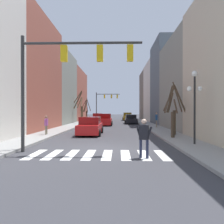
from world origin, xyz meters
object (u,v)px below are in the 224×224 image
(street_tree_right_mid, at_px, (172,116))
(street_tree_left_near, at_px, (86,111))
(car_parked_left_far, at_px, (98,118))
(traffic_signal_near, at_px, (67,66))
(pedestrian_on_left_sidewalk, at_px, (46,123))
(car_parked_right_near, at_px, (90,126))
(pedestrian_waiting_at_curb, at_px, (156,118))
(car_parked_right_mid, at_px, (127,117))
(street_lamp_right_corner, at_px, (195,92))
(traffic_signal_far, at_px, (105,100))
(street_tree_left_far, at_px, (174,111))
(car_driving_toward_lane, at_px, (105,120))
(pedestrian_near_right_corner, at_px, (144,135))
(car_parked_left_mid, at_px, (131,119))
(street_tree_right_far, at_px, (81,108))

(street_tree_right_mid, bearing_deg, street_tree_left_near, 111.20)
(car_parked_left_far, bearing_deg, street_tree_right_mid, -163.21)
(traffic_signal_near, bearing_deg, street_tree_left_near, 96.52)
(car_parked_left_far, height_order, pedestrian_on_left_sidewalk, pedestrian_on_left_sidewalk)
(car_parked_right_near, xyz_separation_m, pedestrian_waiting_at_curb, (7.24, 7.21, 0.47))
(traffic_signal_near, relative_size, car_parked_right_mid, 1.32)
(traffic_signal_near, bearing_deg, street_tree_right_mid, 37.66)
(street_lamp_right_corner, bearing_deg, car_parked_left_far, 106.05)
(traffic_signal_far, relative_size, street_tree_left_far, 1.51)
(car_driving_toward_lane, height_order, pedestrian_near_right_corner, pedestrian_near_right_corner)
(pedestrian_on_left_sidewalk, bearing_deg, car_parked_right_mid, 164.71)
(car_parked_left_far, bearing_deg, car_parked_left_mid, -139.15)
(traffic_signal_near, height_order, car_driving_toward_lane, traffic_signal_near)
(street_tree_right_far, height_order, street_tree_left_near, street_tree_right_far)
(car_parked_left_mid, distance_m, street_tree_left_far, 18.25)
(traffic_signal_far, bearing_deg, car_driving_toward_lane, -86.46)
(street_lamp_right_corner, height_order, car_parked_left_mid, street_lamp_right_corner)
(car_parked_left_far, xyz_separation_m, street_tree_right_far, (-2.28, -6.92, 1.79))
(street_tree_right_mid, bearing_deg, pedestrian_waiting_at_curb, 86.71)
(car_driving_toward_lane, height_order, street_tree_left_far, street_tree_left_far)
(car_parked_right_mid, bearing_deg, pedestrian_near_right_corner, 178.65)
(street_tree_right_mid, height_order, street_tree_left_near, street_tree_left_near)
(pedestrian_waiting_at_curb, relative_size, street_tree_left_far, 0.43)
(pedestrian_near_right_corner, relative_size, street_tree_right_far, 0.33)
(street_tree_right_far, bearing_deg, street_tree_right_mid, -62.73)
(street_lamp_right_corner, distance_m, car_parked_right_mid, 36.44)
(traffic_signal_far, bearing_deg, car_parked_left_mid, -69.38)
(traffic_signal_near, bearing_deg, pedestrian_waiting_at_curb, 64.53)
(car_parked_left_mid, relative_size, pedestrian_on_left_sidewalk, 2.99)
(traffic_signal_far, relative_size, street_tree_right_far, 1.17)
(street_tree_left_far, bearing_deg, street_tree_right_far, 121.30)
(car_driving_toward_lane, xyz_separation_m, pedestrian_waiting_at_curb, (6.65, -5.09, 0.42))
(car_parked_left_far, xyz_separation_m, car_parked_left_mid, (6.30, -7.28, -0.05))
(pedestrian_near_right_corner, relative_size, street_tree_right_mid, 0.42)
(car_parked_right_near, xyz_separation_m, car_parked_right_mid, (4.64, 29.97, 0.06))
(car_driving_toward_lane, height_order, pedestrian_waiting_at_curb, pedestrian_waiting_at_curb)
(car_parked_left_far, bearing_deg, pedestrian_on_left_sidewalk, 175.53)
(traffic_signal_near, relative_size, car_parked_left_mid, 1.33)
(car_parked_left_mid, height_order, pedestrian_near_right_corner, pedestrian_near_right_corner)
(traffic_signal_far, xyz_separation_m, street_tree_right_far, (-3.33, -13.59, -2.16))
(car_parked_left_mid, distance_m, car_parked_right_mid, 12.98)
(pedestrian_waiting_at_curb, height_order, street_tree_left_far, street_tree_left_far)
(car_parked_right_mid, relative_size, pedestrian_on_left_sidewalk, 3.02)
(pedestrian_waiting_at_curb, height_order, pedestrian_on_left_sidewalk, pedestrian_waiting_at_curb)
(street_tree_right_far, bearing_deg, car_parked_left_mid, -2.42)
(pedestrian_near_right_corner, bearing_deg, car_parked_left_mid, 109.97)
(traffic_signal_near, xyz_separation_m, traffic_signal_far, (-0.39, 39.29, 0.19))
(street_lamp_right_corner, bearing_deg, pedestrian_waiting_at_curb, 89.79)
(street_tree_left_near, bearing_deg, car_parked_left_far, 6.60)
(traffic_signal_far, bearing_deg, car_parked_right_mid, -10.62)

